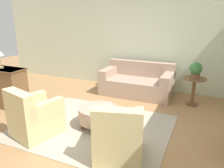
{
  "coord_description": "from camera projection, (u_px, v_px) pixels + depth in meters",
  "views": [
    {
      "loc": [
        1.89,
        -3.36,
        2.07
      ],
      "look_at": [
        0.15,
        0.55,
        0.75
      ],
      "focal_mm": 35.0,
      "sensor_mm": 36.0,
      "label": 1
    }
  ],
  "objects": [
    {
      "name": "couch",
      "position": [
        137.0,
        83.0,
        6.02
      ],
      "size": [
        1.89,
        0.96,
        0.87
      ],
      "color": "tan",
      "rests_on": "ground_plane"
    },
    {
      "name": "wall_back",
      "position": [
        139.0,
        41.0,
        6.36
      ],
      "size": [
        9.59,
        0.12,
        2.8
      ],
      "color": "beige",
      "rests_on": "ground_plane"
    },
    {
      "name": "armchair_left",
      "position": [
        34.0,
        117.0,
        3.88
      ],
      "size": [
        0.87,
        0.92,
        0.89
      ],
      "color": "beige",
      "rests_on": "rug"
    },
    {
      "name": "potted_plant_on_side_table",
      "position": [
        196.0,
        70.0,
        5.11
      ],
      "size": [
        0.29,
        0.29,
        0.38
      ],
      "color": "brown",
      "rests_on": "side_table"
    },
    {
      "name": "rug",
      "position": [
        94.0,
        127.0,
        4.28
      ],
      "size": [
        2.89,
        2.31,
        0.01
      ],
      "color": "#B2A893",
      "rests_on": "ground_plane"
    },
    {
      "name": "armchair_right",
      "position": [
        119.0,
        137.0,
        3.24
      ],
      "size": [
        0.87,
        0.92,
        0.89
      ],
      "color": "beige",
      "rests_on": "rug"
    },
    {
      "name": "side_table",
      "position": [
        194.0,
        87.0,
        5.24
      ],
      "size": [
        0.54,
        0.54,
        0.68
      ],
      "color": "brown",
      "rests_on": "ground_plane"
    },
    {
      "name": "dresser",
      "position": [
        4.0,
        87.0,
        5.18
      ],
      "size": [
        1.16,
        0.5,
        0.94
      ],
      "color": "brown",
      "rests_on": "ground_plane"
    },
    {
      "name": "ground_plane",
      "position": [
        94.0,
        127.0,
        4.28
      ],
      "size": [
        16.0,
        16.0,
        0.0
      ],
      "primitive_type": "plane",
      "color": "#AD7F51"
    },
    {
      "name": "ottoman_table",
      "position": [
        98.0,
        114.0,
        4.23
      ],
      "size": [
        0.76,
        0.76,
        0.39
      ],
      "color": "tan",
      "rests_on": "rug"
    }
  ]
}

